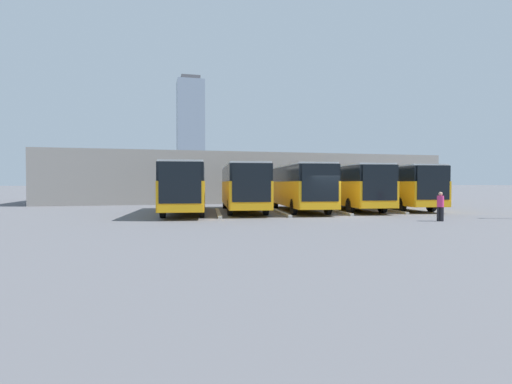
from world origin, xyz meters
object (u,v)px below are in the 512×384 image
(bus_4, at_px, (185,186))
(bus_3, at_px, (243,186))
(bus_2, at_px, (299,186))
(pedestrian, at_px, (440,205))
(bus_1, at_px, (349,186))
(bus_0, at_px, (394,185))

(bus_4, bearing_deg, bus_3, -163.90)
(bus_2, distance_m, pedestrian, 10.40)
(bus_1, relative_size, bus_4, 1.00)
(bus_1, height_order, bus_2, same)
(bus_1, distance_m, bus_2, 4.13)
(bus_3, height_order, bus_4, same)
(bus_0, distance_m, bus_2, 8.26)
(bus_4, xyz_separation_m, pedestrian, (-12.84, 9.05, -1.01))
(bus_1, relative_size, bus_2, 1.00)
(bus_2, bearing_deg, pedestrian, 123.88)
(bus_2, distance_m, bus_4, 8.25)
(bus_4, bearing_deg, bus_1, -170.49)
(bus_1, xyz_separation_m, bus_3, (8.25, -0.20, 0.00))
(bus_4, height_order, pedestrian, bus_4)
(bus_1, bearing_deg, bus_3, 6.19)
(bus_4, relative_size, pedestrian, 7.24)
(bus_0, height_order, bus_3, same)
(bus_2, xyz_separation_m, bus_4, (8.25, 0.23, 0.00))
(bus_1, bearing_deg, bus_4, 9.51)
(bus_1, distance_m, pedestrian, 9.54)
(bus_1, height_order, bus_3, same)
(bus_1, relative_size, pedestrian, 7.24)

